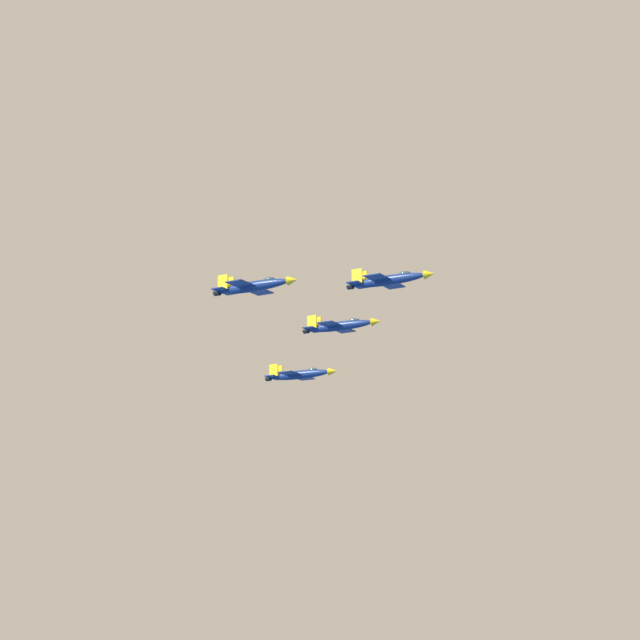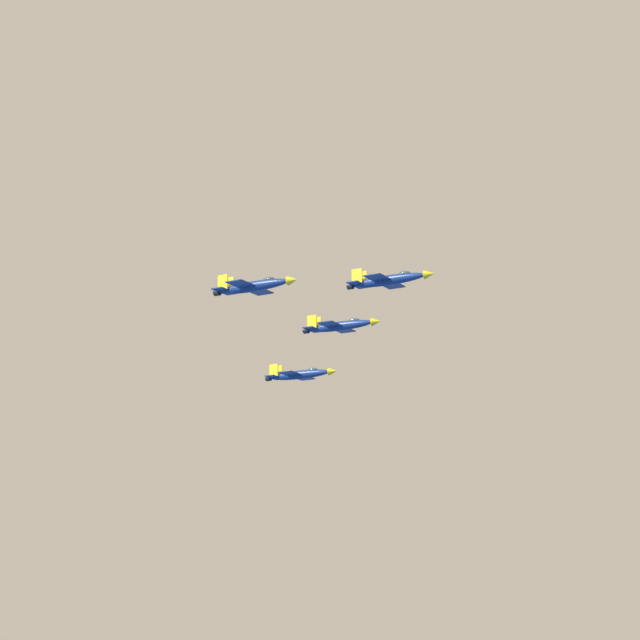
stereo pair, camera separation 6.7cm
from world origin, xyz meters
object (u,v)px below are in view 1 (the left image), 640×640
jet_lead (388,280)px  jet_left_outer (299,374)px  jet_left_wingman (340,326)px  jet_right_wingman (253,286)px

jet_lead → jet_left_outer: bearing=140.0°
jet_left_outer → jet_left_wingman: bearing=-41.0°
jet_right_wingman → jet_left_outer: size_ratio=1.00×
jet_lead → jet_right_wingman: jet_lead is taller
jet_lead → jet_left_wingman: (9.63, 17.42, -2.48)m
jet_left_wingman → jet_lead: bearing=-40.8°
jet_left_outer → jet_right_wingman: bearing=-69.3°
jet_lead → jet_left_outer: 40.39m
jet_left_wingman → jet_left_outer: (9.63, 17.42, -4.37)m
jet_left_wingman → jet_right_wingman: size_ratio=0.98×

